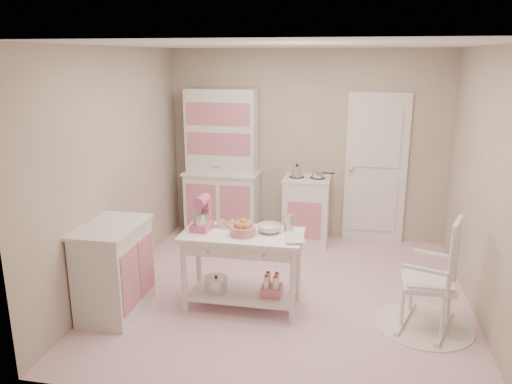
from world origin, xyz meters
TOP-DOWN VIEW (x-y plane):
  - room_shell at (0.00, 0.00)m, footprint 3.84×3.84m
  - door at (0.95, 1.87)m, footprint 0.82×0.05m
  - hutch at (-1.15, 1.66)m, footprint 1.06×0.50m
  - stove at (0.05, 1.61)m, footprint 0.62×0.57m
  - base_cabinet at (-1.63, -0.72)m, footprint 0.54×0.84m
  - lace_rug at (1.38, -0.42)m, footprint 0.92×0.92m
  - rocking_chair at (1.38, -0.42)m, footprint 0.69×0.84m
  - work_table at (-0.41, -0.37)m, footprint 1.20×0.60m
  - stand_mixer at (-0.83, -0.35)m, footprint 0.22×0.29m
  - cookie_tray at (-0.56, -0.19)m, footprint 0.34×0.24m
  - bread_basket at (-0.39, -0.42)m, footprint 0.25×0.25m
  - mixing_bowl at (-0.15, -0.29)m, footprint 0.25×0.25m
  - metal_pitcher at (0.03, -0.21)m, footprint 0.10×0.10m
  - recipe_book at (0.04, -0.49)m, footprint 0.22×0.27m

SIDE VIEW (x-z plane):
  - lace_rug at x=1.38m, z-range 0.00..0.01m
  - work_table at x=-0.41m, z-range 0.00..0.80m
  - stove at x=0.05m, z-range 0.00..0.92m
  - base_cabinet at x=-1.63m, z-range 0.00..0.92m
  - rocking_chair at x=1.38m, z-range 0.00..1.10m
  - cookie_tray at x=-0.56m, z-range 0.80..0.82m
  - recipe_book at x=0.04m, z-range 0.80..0.82m
  - mixing_bowl at x=-0.15m, z-range 0.80..0.88m
  - bread_basket at x=-0.39m, z-range 0.80..0.89m
  - metal_pitcher at x=0.03m, z-range 0.80..0.97m
  - stand_mixer at x=-0.83m, z-range 0.80..1.14m
  - door at x=0.95m, z-range 0.00..2.04m
  - hutch at x=-1.15m, z-range 0.00..2.08m
  - room_shell at x=0.00m, z-range 0.34..2.96m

